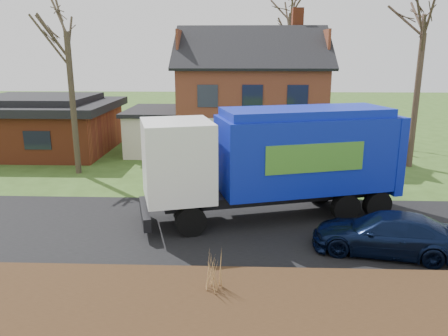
{
  "coord_description": "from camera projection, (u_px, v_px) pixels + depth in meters",
  "views": [
    {
      "loc": [
        1.32,
        -15.29,
        6.42
      ],
      "look_at": [
        0.64,
        2.5,
        1.72
      ],
      "focal_mm": 35.0,
      "sensor_mm": 36.0,
      "label": 1
    }
  ],
  "objects": [
    {
      "name": "ground",
      "position": [
        204.0,
        229.0,
        16.46
      ],
      "size": [
        120.0,
        120.0,
        0.0
      ],
      "primitive_type": "plane",
      "color": "#324F1A",
      "rests_on": "ground"
    },
    {
      "name": "navy_wagon",
      "position": [
        385.0,
        233.0,
        14.33
      ],
      "size": [
        5.0,
        2.9,
        1.36
      ],
      "primitive_type": "imported",
      "rotation": [
        0.0,
        0.0,
        -1.79
      ],
      "color": "#0B1532",
      "rests_on": "ground"
    },
    {
      "name": "garbage_truck",
      "position": [
        279.0,
        156.0,
        17.1
      ],
      "size": [
        10.52,
        5.39,
        4.36
      ],
      "rotation": [
        0.0,
        0.0,
        0.28
      ],
      "color": "black",
      "rests_on": "ground"
    },
    {
      "name": "grass_clump_mid",
      "position": [
        213.0,
        271.0,
        11.57
      ],
      "size": [
        0.38,
        0.31,
        1.05
      ],
      "color": "#B0824D",
      "rests_on": "mulch_verge"
    },
    {
      "name": "tree_front_east",
      "position": [
        426.0,
        10.0,
        23.33
      ],
      "size": [
        3.84,
        3.84,
        10.66
      ],
      "color": "#453429",
      "rests_on": "ground"
    },
    {
      "name": "mulch_verge",
      "position": [
        188.0,
        303.0,
        11.3
      ],
      "size": [
        80.0,
        3.5,
        0.3
      ],
      "primitive_type": "cube",
      "color": "black",
      "rests_on": "ground"
    },
    {
      "name": "road",
      "position": [
        204.0,
        228.0,
        16.46
      ],
      "size": [
        80.0,
        7.0,
        0.02
      ],
      "primitive_type": "cube",
      "color": "black",
      "rests_on": "ground"
    },
    {
      "name": "main_house",
      "position": [
        243.0,
        90.0,
        28.82
      ],
      "size": [
        12.95,
        8.95,
        9.26
      ],
      "color": "beige",
      "rests_on": "ground"
    },
    {
      "name": "tree_front_west",
      "position": [
        64.0,
        9.0,
        21.91
      ],
      "size": [
        3.5,
        3.5,
        10.4
      ],
      "color": "#3F3526",
      "rests_on": "ground"
    },
    {
      "name": "ranch_house",
      "position": [
        40.0,
        125.0,
        29.0
      ],
      "size": [
        9.8,
        8.2,
        3.7
      ],
      "color": "brown",
      "rests_on": "ground"
    },
    {
      "name": "silver_sedan",
      "position": [
        203.0,
        175.0,
        20.82
      ],
      "size": [
        4.95,
        3.36,
        1.54
      ],
      "primitive_type": "imported",
      "rotation": [
        0.0,
        0.0,
        1.16
      ],
      "color": "#A0A4A8",
      "rests_on": "ground"
    }
  ]
}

